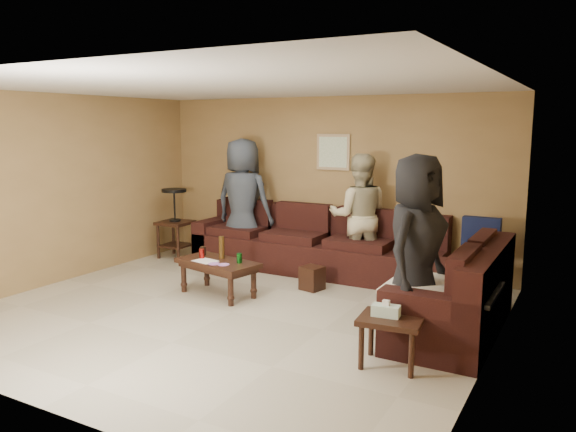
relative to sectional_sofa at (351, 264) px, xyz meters
The scene contains 10 objects.
room 2.18m from the sectional_sofa, 118.22° to the right, with size 5.60×5.50×2.50m.
sectional_sofa is the anchor object (origin of this frame).
coffee_table 1.71m from the sectional_sofa, 141.53° to the right, with size 1.14×0.73×0.72m.
end_table_left 3.15m from the sectional_sofa, behind, with size 0.51×0.51×1.10m.
side_table_right 2.36m from the sectional_sofa, 59.25° to the right, with size 0.58×0.49×0.59m.
waste_bin 0.54m from the sectional_sofa, 145.32° to the right, with size 0.25×0.25×0.30m, color black.
wall_art 1.82m from the sectional_sofa, 126.63° to the left, with size 0.52×0.04×0.52m.
person_left 2.15m from the sectional_sofa, 165.83° to the left, with size 0.93×0.60×1.89m, color #313944.
person_middle 0.78m from the sectional_sofa, 103.37° to the left, with size 0.83×0.65×1.71m, color #BBB18A.
person_right 1.92m from the sectional_sofa, 48.31° to the right, with size 0.89×0.58×1.83m, color black.
Camera 1 is at (3.50, -5.01, 2.09)m, focal length 35.00 mm.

